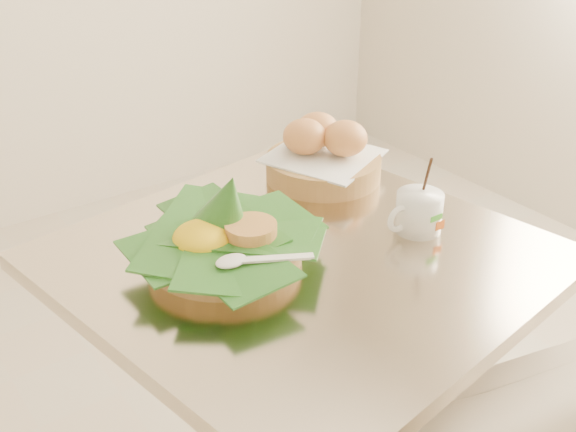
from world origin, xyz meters
TOP-DOWN VIEW (x-y plane):
  - cafe_table at (0.10, -0.01)m, footprint 0.80×0.80m
  - rice_basket at (-0.01, 0.05)m, footprint 0.31×0.31m
  - bread_basket at (0.31, 0.20)m, footprint 0.25×0.25m
  - coffee_mug at (0.30, -0.07)m, footprint 0.11×0.08m

SIDE VIEW (x-z plane):
  - cafe_table at x=0.10m, z-range 0.15..0.90m
  - coffee_mug at x=0.30m, z-range 0.72..0.86m
  - rice_basket at x=-0.01m, z-range 0.71..0.87m
  - bread_basket at x=0.31m, z-range 0.74..0.86m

